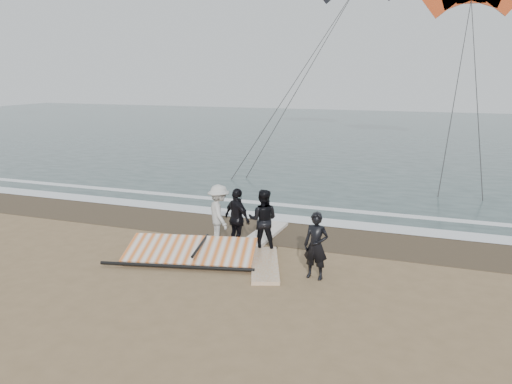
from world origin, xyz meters
TOP-DOWN VIEW (x-y plane):
  - ground at (0.00, 0.00)m, footprint 120.00×120.00m
  - sea at (0.00, 33.00)m, footprint 120.00×54.00m
  - wet_sand at (0.00, 4.50)m, footprint 120.00×2.80m
  - foam_near at (0.00, 5.90)m, footprint 120.00×0.90m
  - foam_far at (0.00, 7.60)m, footprint 120.00×0.45m
  - man_main at (1.27, 1.23)m, footprint 0.66×0.48m
  - board_white at (-0.14, 1.53)m, footprint 1.47×2.53m
  - board_cream at (-0.97, 3.92)m, footprint 0.79×2.56m
  - trio_cluster at (-1.38, 2.74)m, footprint 2.49×1.39m
  - sail_rig at (-2.23, 1.42)m, footprint 3.95×2.40m

SIDE VIEW (x-z plane):
  - ground at x=0.00m, z-range 0.00..0.00m
  - wet_sand at x=0.00m, z-range 0.00..0.01m
  - sea at x=0.00m, z-range 0.00..0.02m
  - foam_near at x=0.00m, z-range 0.02..0.03m
  - foam_far at x=0.00m, z-range 0.02..0.03m
  - board_white at x=-0.14m, z-range 0.00..0.10m
  - board_cream at x=-0.97m, z-range 0.00..0.11m
  - sail_rig at x=-2.23m, z-range -0.05..0.44m
  - man_main at x=1.27m, z-range 0.00..1.67m
  - trio_cluster at x=-1.38m, z-range -0.01..1.76m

